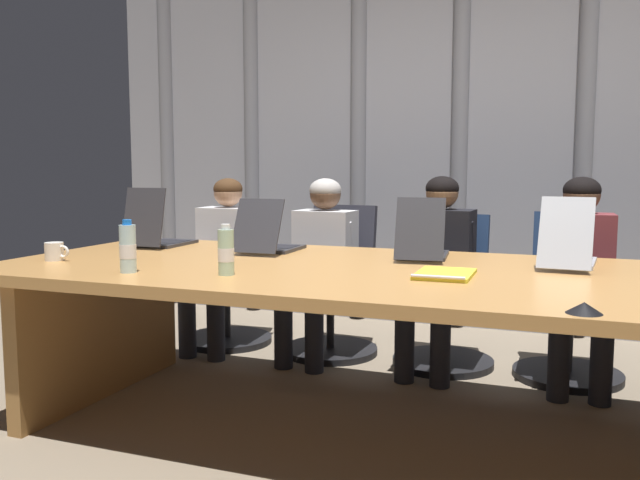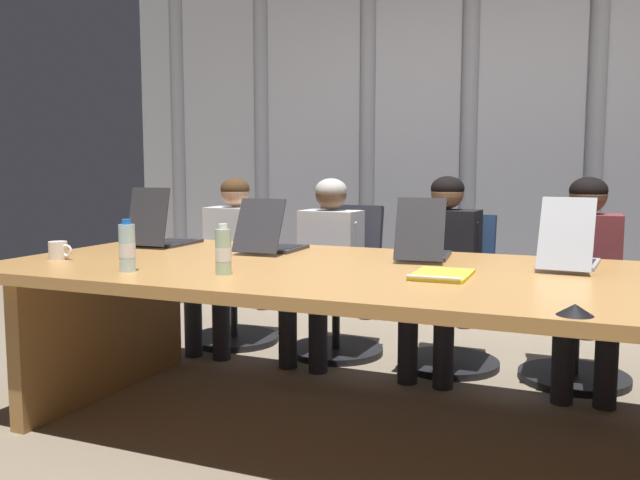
{
  "view_description": "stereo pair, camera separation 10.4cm",
  "coord_description": "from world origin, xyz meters",
  "px_view_note": "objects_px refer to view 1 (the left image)",
  "views": [
    {
      "loc": [
        0.72,
        -2.79,
        1.19
      ],
      "look_at": [
        -0.39,
        0.13,
        0.84
      ],
      "focal_mm": 37.8,
      "sensor_mm": 36.0,
      "label": 1
    },
    {
      "loc": [
        0.82,
        -2.75,
        1.19
      ],
      "look_at": [
        -0.39,
        0.13,
        0.84
      ],
      "focal_mm": 37.8,
      "sensor_mm": 36.0,
      "label": 2
    }
  ],
  "objects_px": {
    "laptop_center": "(423,247)",
    "water_bottle_primary": "(128,249)",
    "office_chair_left_end": "(230,292)",
    "office_chair_left_mid": "(334,298)",
    "conference_mic_left_side": "(584,308)",
    "laptop_right_mid": "(568,253)",
    "person_left_mid": "(319,257)",
    "spiral_notepad": "(445,274)",
    "office_chair_right_mid": "(569,317)",
    "person_right_mid": "(580,269)",
    "laptop_left_end": "(159,235)",
    "person_center": "(437,262)",
    "office_chair_center": "(446,309)",
    "coffee_mug_near": "(55,251)",
    "person_left_end": "(222,253)",
    "water_bottle_secondary": "(226,252)",
    "laptop_left_mid": "(269,241)"
  },
  "relations": [
    {
      "from": "laptop_center",
      "to": "water_bottle_primary",
      "type": "relative_size",
      "value": 2.02
    },
    {
      "from": "office_chair_left_end",
      "to": "office_chair_left_mid",
      "type": "height_order",
      "value": "office_chair_left_mid"
    },
    {
      "from": "water_bottle_primary",
      "to": "conference_mic_left_side",
      "type": "distance_m",
      "value": 1.79
    },
    {
      "from": "office_chair_left_mid",
      "to": "laptop_right_mid",
      "type": "bearing_deg",
      "value": 61.82
    },
    {
      "from": "person_left_mid",
      "to": "spiral_notepad",
      "type": "xyz_separation_m",
      "value": [
        0.98,
        -1.13,
        0.12
      ]
    },
    {
      "from": "office_chair_left_mid",
      "to": "office_chair_right_mid",
      "type": "height_order",
      "value": "office_chair_left_mid"
    },
    {
      "from": "person_right_mid",
      "to": "spiral_notepad",
      "type": "bearing_deg",
      "value": -27.88
    },
    {
      "from": "laptop_left_end",
      "to": "water_bottle_primary",
      "type": "relative_size",
      "value": 1.87
    },
    {
      "from": "laptop_right_mid",
      "to": "office_chair_left_end",
      "type": "distance_m",
      "value": 2.35
    },
    {
      "from": "laptop_right_mid",
      "to": "office_chair_left_mid",
      "type": "height_order",
      "value": "laptop_right_mid"
    },
    {
      "from": "person_center",
      "to": "spiral_notepad",
      "type": "height_order",
      "value": "person_center"
    },
    {
      "from": "laptop_center",
      "to": "person_center",
      "type": "xyz_separation_m",
      "value": [
        -0.06,
        0.66,
        -0.17
      ]
    },
    {
      "from": "laptop_left_end",
      "to": "office_chair_center",
      "type": "distance_m",
      "value": 1.74
    },
    {
      "from": "conference_mic_left_side",
      "to": "coffee_mug_near",
      "type": "bearing_deg",
      "value": 171.7
    },
    {
      "from": "laptop_right_mid",
      "to": "laptop_left_end",
      "type": "bearing_deg",
      "value": 94.25
    },
    {
      "from": "laptop_left_end",
      "to": "person_left_end",
      "type": "distance_m",
      "value": 0.7
    },
    {
      "from": "laptop_left_end",
      "to": "person_right_mid",
      "type": "height_order",
      "value": "person_right_mid"
    },
    {
      "from": "water_bottle_primary",
      "to": "coffee_mug_near",
      "type": "xyz_separation_m",
      "value": [
        -0.55,
        0.18,
        -0.06
      ]
    },
    {
      "from": "laptop_right_mid",
      "to": "person_left_mid",
      "type": "relative_size",
      "value": 0.45
    },
    {
      "from": "laptop_left_end",
      "to": "person_left_end",
      "type": "relative_size",
      "value": 0.37
    },
    {
      "from": "water_bottle_secondary",
      "to": "office_chair_left_mid",
      "type": "bearing_deg",
      "value": 93.61
    },
    {
      "from": "laptop_right_mid",
      "to": "person_left_end",
      "type": "relative_size",
      "value": 0.45
    },
    {
      "from": "laptop_left_mid",
      "to": "laptop_right_mid",
      "type": "bearing_deg",
      "value": -90.74
    },
    {
      "from": "person_center",
      "to": "water_bottle_secondary",
      "type": "xyz_separation_m",
      "value": [
        -0.59,
        -1.42,
        0.2
      ]
    },
    {
      "from": "person_left_mid",
      "to": "conference_mic_left_side",
      "type": "xyz_separation_m",
      "value": [
        1.5,
        -1.67,
        0.13
      ]
    },
    {
      "from": "office_chair_left_mid",
      "to": "person_left_end",
      "type": "distance_m",
      "value": 0.78
    },
    {
      "from": "water_bottle_primary",
      "to": "conference_mic_left_side",
      "type": "height_order",
      "value": "water_bottle_primary"
    },
    {
      "from": "office_chair_right_mid",
      "to": "laptop_right_mid",
      "type": "bearing_deg",
      "value": -2.03
    },
    {
      "from": "office_chair_right_mid",
      "to": "person_center",
      "type": "relative_size",
      "value": 0.82
    },
    {
      "from": "laptop_right_mid",
      "to": "office_chair_right_mid",
      "type": "height_order",
      "value": "laptop_right_mid"
    },
    {
      "from": "person_left_mid",
      "to": "conference_mic_left_side",
      "type": "distance_m",
      "value": 2.25
    },
    {
      "from": "person_left_mid",
      "to": "coffee_mug_near",
      "type": "height_order",
      "value": "person_left_mid"
    },
    {
      "from": "office_chair_left_mid",
      "to": "person_left_mid",
      "type": "relative_size",
      "value": 0.84
    },
    {
      "from": "laptop_center",
      "to": "office_chair_right_mid",
      "type": "bearing_deg",
      "value": -45.91
    },
    {
      "from": "laptop_left_end",
      "to": "person_right_mid",
      "type": "relative_size",
      "value": 0.37
    },
    {
      "from": "laptop_center",
      "to": "office_chair_left_end",
      "type": "relative_size",
      "value": 0.5
    },
    {
      "from": "laptop_left_end",
      "to": "laptop_left_mid",
      "type": "distance_m",
      "value": 0.68
    },
    {
      "from": "spiral_notepad",
      "to": "office_chair_center",
      "type": "bearing_deg",
      "value": 98.77
    },
    {
      "from": "office_chair_left_end",
      "to": "water_bottle_secondary",
      "type": "bearing_deg",
      "value": 24.47
    },
    {
      "from": "office_chair_right_mid",
      "to": "person_right_mid",
      "type": "distance_m",
      "value": 0.34
    },
    {
      "from": "person_left_mid",
      "to": "office_chair_left_mid",
      "type": "bearing_deg",
      "value": 171.18
    },
    {
      "from": "laptop_right_mid",
      "to": "office_chair_center",
      "type": "relative_size",
      "value": 0.55
    },
    {
      "from": "office_chair_center",
      "to": "conference_mic_left_side",
      "type": "xyz_separation_m",
      "value": [
        0.74,
        -1.83,
        0.43
      ]
    },
    {
      "from": "laptop_right_mid",
      "to": "office_chair_left_mid",
      "type": "relative_size",
      "value": 0.53
    },
    {
      "from": "laptop_left_mid",
      "to": "person_right_mid",
      "type": "height_order",
      "value": "person_right_mid"
    },
    {
      "from": "person_left_end",
      "to": "person_center",
      "type": "bearing_deg",
      "value": 88.94
    },
    {
      "from": "laptop_left_end",
      "to": "water_bottle_primary",
      "type": "height_order",
      "value": "laptop_left_end"
    },
    {
      "from": "office_chair_center",
      "to": "coffee_mug_near",
      "type": "height_order",
      "value": "office_chair_center"
    },
    {
      "from": "person_center",
      "to": "person_left_end",
      "type": "bearing_deg",
      "value": -86.64
    },
    {
      "from": "office_chair_left_end",
      "to": "water_bottle_primary",
      "type": "relative_size",
      "value": 4.03
    }
  ]
}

